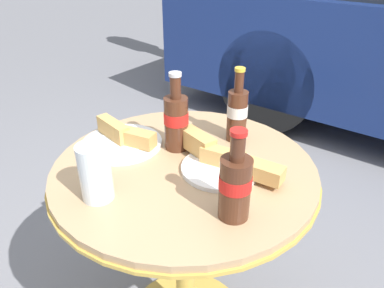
{
  "coord_description": "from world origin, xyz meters",
  "views": [
    {
      "loc": [
        0.54,
        -0.69,
        1.25
      ],
      "look_at": [
        0.0,
        0.04,
        0.74
      ],
      "focal_mm": 35.0,
      "sensor_mm": 36.0,
      "label": 1
    }
  ],
  "objects_px": {
    "cola_bottle_center": "(237,113)",
    "lunch_plate_far": "(123,139)",
    "lunch_plate_near": "(222,161)",
    "drinking_glass": "(96,175)",
    "bistro_table": "(185,212)",
    "cola_bottle_left": "(176,120)",
    "cola_bottle_right": "(235,184)"
  },
  "relations": [
    {
      "from": "cola_bottle_center",
      "to": "lunch_plate_far",
      "type": "xyz_separation_m",
      "value": [
        -0.25,
        -0.24,
        -0.07
      ]
    },
    {
      "from": "lunch_plate_far",
      "to": "lunch_plate_near",
      "type": "bearing_deg",
      "value": 12.42
    },
    {
      "from": "drinking_glass",
      "to": "lunch_plate_near",
      "type": "distance_m",
      "value": 0.34
    },
    {
      "from": "bistro_table",
      "to": "lunch_plate_near",
      "type": "distance_m",
      "value": 0.22
    },
    {
      "from": "bistro_table",
      "to": "cola_bottle_left",
      "type": "relative_size",
      "value": 3.18
    },
    {
      "from": "cola_bottle_left",
      "to": "cola_bottle_center",
      "type": "bearing_deg",
      "value": 53.17
    },
    {
      "from": "bistro_table",
      "to": "cola_bottle_right",
      "type": "bearing_deg",
      "value": -24.68
    },
    {
      "from": "cola_bottle_left",
      "to": "lunch_plate_near",
      "type": "height_order",
      "value": "cola_bottle_left"
    },
    {
      "from": "bistro_table",
      "to": "lunch_plate_near",
      "type": "bearing_deg",
      "value": 26.88
    },
    {
      "from": "drinking_glass",
      "to": "lunch_plate_far",
      "type": "distance_m",
      "value": 0.26
    },
    {
      "from": "bistro_table",
      "to": "lunch_plate_near",
      "type": "height_order",
      "value": "lunch_plate_near"
    },
    {
      "from": "bistro_table",
      "to": "cola_bottle_left",
      "type": "bearing_deg",
      "value": 140.56
    },
    {
      "from": "cola_bottle_right",
      "to": "lunch_plate_far",
      "type": "distance_m",
      "value": 0.45
    },
    {
      "from": "bistro_table",
      "to": "cola_bottle_center",
      "type": "xyz_separation_m",
      "value": [
        0.04,
        0.21,
        0.26
      ]
    },
    {
      "from": "cola_bottle_left",
      "to": "lunch_plate_near",
      "type": "bearing_deg",
      "value": -5.21
    },
    {
      "from": "cola_bottle_right",
      "to": "lunch_plate_near",
      "type": "relative_size",
      "value": 0.67
    },
    {
      "from": "cola_bottle_right",
      "to": "lunch_plate_near",
      "type": "height_order",
      "value": "cola_bottle_right"
    },
    {
      "from": "cola_bottle_center",
      "to": "cola_bottle_right",
      "type": "bearing_deg",
      "value": -59.87
    },
    {
      "from": "bistro_table",
      "to": "drinking_glass",
      "type": "bearing_deg",
      "value": -107.95
    },
    {
      "from": "cola_bottle_left",
      "to": "lunch_plate_far",
      "type": "xyz_separation_m",
      "value": [
        -0.14,
        -0.08,
        -0.07
      ]
    },
    {
      "from": "cola_bottle_right",
      "to": "lunch_plate_far",
      "type": "height_order",
      "value": "cola_bottle_right"
    },
    {
      "from": "cola_bottle_left",
      "to": "cola_bottle_right",
      "type": "relative_size",
      "value": 1.07
    },
    {
      "from": "cola_bottle_right",
      "to": "cola_bottle_center",
      "type": "xyz_separation_m",
      "value": [
        -0.18,
        0.31,
        0.0
      ]
    },
    {
      "from": "cola_bottle_center",
      "to": "lunch_plate_near",
      "type": "distance_m",
      "value": 0.19
    },
    {
      "from": "bistro_table",
      "to": "cola_bottle_center",
      "type": "height_order",
      "value": "cola_bottle_center"
    },
    {
      "from": "cola_bottle_center",
      "to": "bistro_table",
      "type": "bearing_deg",
      "value": -99.66
    },
    {
      "from": "drinking_glass",
      "to": "cola_bottle_center",
      "type": "bearing_deg",
      "value": 75.91
    },
    {
      "from": "lunch_plate_far",
      "to": "drinking_glass",
      "type": "bearing_deg",
      "value": -57.15
    },
    {
      "from": "drinking_glass",
      "to": "lunch_plate_far",
      "type": "relative_size",
      "value": 0.59
    },
    {
      "from": "cola_bottle_center",
      "to": "lunch_plate_near",
      "type": "relative_size",
      "value": 0.7
    },
    {
      "from": "bistro_table",
      "to": "drinking_glass",
      "type": "relative_size",
      "value": 5.18
    },
    {
      "from": "lunch_plate_far",
      "to": "cola_bottle_right",
      "type": "bearing_deg",
      "value": -10.35
    }
  ]
}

